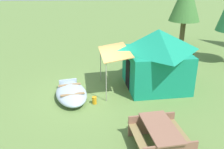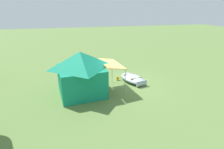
{
  "view_description": "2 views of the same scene",
  "coord_description": "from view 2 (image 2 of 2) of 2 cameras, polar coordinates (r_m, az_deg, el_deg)",
  "views": [
    {
      "loc": [
        9.66,
        0.4,
        4.89
      ],
      "look_at": [
        -0.19,
        0.83,
        0.82
      ],
      "focal_mm": 39.46,
      "sensor_mm": 36.0,
      "label": 1
    },
    {
      "loc": [
        -11.11,
        3.68,
        5.07
      ],
      "look_at": [
        0.04,
        0.74,
        0.82
      ],
      "focal_mm": 29.24,
      "sensor_mm": 36.0,
      "label": 2
    }
  ],
  "objects": [
    {
      "name": "beached_rowboat",
      "position": [
        13.29,
        6.46,
        -1.19
      ],
      "size": [
        2.58,
        1.79,
        0.47
      ],
      "color": "#9CADC1",
      "rests_on": "ground_plane"
    },
    {
      "name": "cooler_box",
      "position": [
        16.94,
        -4.33,
        3.37
      ],
      "size": [
        0.7,
        0.64,
        0.34
      ],
      "primitive_type": "cube",
      "rotation": [
        0.0,
        0.0,
        0.6
      ],
      "color": "silver",
      "rests_on": "ground_plane"
    },
    {
      "name": "canvas_cabin_tent",
      "position": [
        11.1,
        -9.62,
        0.58
      ],
      "size": [
        3.11,
        4.16,
        2.68
      ],
      "color": "#158A67",
      "rests_on": "ground_plane"
    },
    {
      "name": "picnic_table",
      "position": [
        15.59,
        -8.26,
        2.89
      ],
      "size": [
        1.92,
        1.78,
        0.76
      ],
      "color": "#8A5C49",
      "rests_on": "ground_plane"
    },
    {
      "name": "fuel_can",
      "position": [
        13.45,
        1.8,
        -1.2
      ],
      "size": [
        0.24,
        0.24,
        0.3
      ],
      "primitive_type": "cylinder",
      "rotation": [
        0.0,
        0.0,
        1.94
      ],
      "color": "orange",
      "rests_on": "ground_plane"
    },
    {
      "name": "ground_plane",
      "position": [
        12.75,
        3.26,
        -3.21
      ],
      "size": [
        80.0,
        80.0,
        0.0
      ],
      "primitive_type": "plane",
      "color": "#5E7C3E"
    }
  ]
}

